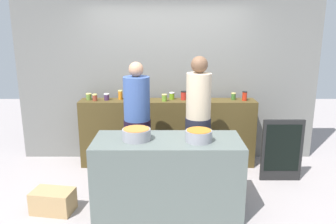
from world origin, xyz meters
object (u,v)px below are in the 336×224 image
Objects in this scene: preserve_jar_1 at (95,97)px; preserve_jar_5 at (141,96)px; cook_in_cap at (198,129)px; preserve_jar_6 at (165,98)px; preserve_jar_3 at (121,95)px; chalkboard_sign at (282,150)px; preserve_jar_12 at (245,96)px; cooking_pot_left at (137,134)px; preserve_jar_8 at (184,95)px; preserve_jar_0 at (89,97)px; preserve_jar_2 at (107,97)px; bread_crate at (54,201)px; preserve_jar_11 at (234,96)px; preserve_jar_7 at (172,96)px; preserve_jar_9 at (192,97)px; preserve_jar_4 at (127,97)px; preserve_jar_10 at (203,96)px; cook_with_tongs at (138,132)px; cooking_pot_center at (199,136)px.

preserve_jar_5 is at bearing -1.88° from preserve_jar_1.
preserve_jar_6 is at bearing 123.54° from cook_in_cap.
preserve_jar_5 is at bearing 139.55° from cook_in_cap.
preserve_jar_3 is 2.52m from chalkboard_sign.
preserve_jar_12 is 2.07m from cooking_pot_left.
cook_in_cap is at bearing -40.45° from preserve_jar_5.
preserve_jar_8 is 1.64m from chalkboard_sign.
preserve_jar_8 reaches higher than preserve_jar_0.
bread_crate is at bearing -106.39° from preserve_jar_2.
preserve_jar_11 reaches higher than bread_crate.
cooking_pot_left is at bearing 1.78° from bread_crate.
preserve_jar_12 is at bearing 42.27° from cooking_pot_left.
cooking_pot_left is at bearing -102.69° from preserve_jar_6.
preserve_jar_7 is at bearing 3.37° from preserve_jar_2.
preserve_jar_11 is at bearing 1.33° from preserve_jar_8.
bread_crate is at bearing -95.61° from preserve_jar_0.
preserve_jar_6 reaches higher than preserve_jar_9.
preserve_jar_4 is 0.93× the size of preserve_jar_10.
preserve_jar_4 is 1.32m from cook_in_cap.
preserve_jar_2 is 2.69m from chalkboard_sign.
preserve_jar_2 is 0.06× the size of cook_with_tongs.
preserve_jar_8 is at bearing 7.00° from preserve_jar_5.
preserve_jar_1 is at bearing -177.58° from preserve_jar_8.
preserve_jar_0 is at bearing 167.39° from chalkboard_sign.
preserve_jar_9 reaches higher than cooking_pot_left.
preserve_jar_6 is (1.06, -0.03, 0.00)m from preserve_jar_1.
preserve_jar_12 is at bearing -3.65° from preserve_jar_9.
preserve_jar_8 is (1.18, 0.02, 0.02)m from preserve_jar_2.
preserve_jar_6 is 0.61m from preserve_jar_10.
preserve_jar_5 is 2.19m from chalkboard_sign.
preserve_jar_5 is at bearing 90.29° from cook_with_tongs.
chalkboard_sign is at bearing -15.82° from preserve_jar_3.
preserve_jar_11 reaches higher than preserve_jar_4.
preserve_jar_8 is 0.29× the size of bread_crate.
preserve_jar_8 is 1.31× the size of preserve_jar_11.
preserve_jar_8 is (0.18, -0.04, 0.01)m from preserve_jar_7.
preserve_jar_2 reaches higher than bread_crate.
cook_in_cap reaches higher than bread_crate.
preserve_jar_8 is 1.56m from cooking_pot_left.
cooking_pot_center is at bearing -145.56° from chalkboard_sign.
preserve_jar_6 is at bearing -1.22° from preserve_jar_5.
bread_crate is (-2.38, -1.48, -0.96)m from preserve_jar_11.
cook_in_cap is at bearing 41.03° from cooking_pot_left.
cooking_pot_left is at bearing -85.56° from cook_with_tongs.
preserve_jar_5 reaches higher than preserve_jar_12.
cooking_pot_center is 0.18× the size of cook_with_tongs.
preserve_jar_1 is 1.04m from cook_with_tongs.
chalkboard_sign is (2.02, -0.54, -0.66)m from preserve_jar_5.
cook_in_cap reaches higher than preserve_jar_9.
preserve_jar_10 is at bearing 12.03° from preserve_jar_9.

